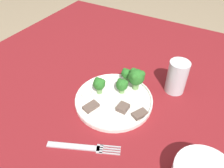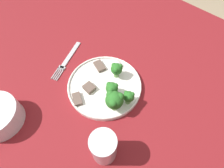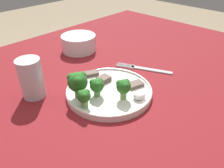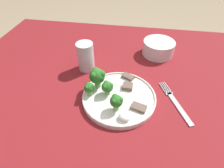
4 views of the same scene
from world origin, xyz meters
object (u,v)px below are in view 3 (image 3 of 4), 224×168
(drinking_glass, at_px, (32,80))
(fork, at_px, (144,69))
(cream_bowl, at_px, (79,43))
(dinner_plate, at_px, (109,91))

(drinking_glass, bearing_deg, fork, -21.84)
(drinking_glass, bearing_deg, cream_bowl, 27.76)
(dinner_plate, bearing_deg, fork, 4.02)
(dinner_plate, relative_size, drinking_glass, 2.18)
(cream_bowl, bearing_deg, drinking_glass, -152.24)
(dinner_plate, xyz_separation_m, drinking_glass, (-0.14, 0.14, 0.04))
(fork, xyz_separation_m, cream_bowl, (-0.05, 0.27, 0.03))
(dinner_plate, height_order, drinking_glass, drinking_glass)
(fork, distance_m, drinking_glass, 0.35)
(fork, bearing_deg, drinking_glass, 158.16)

